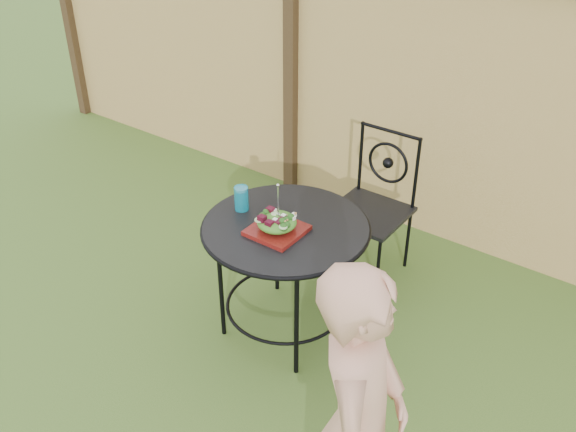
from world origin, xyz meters
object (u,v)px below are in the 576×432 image
at_px(patio_chair, 374,202).
at_px(patio_table, 286,246).
at_px(diner, 358,427).
at_px(salad_plate, 277,230).

bearing_deg(patio_chair, patio_table, -96.39).
height_order(patio_chair, diner, diner).
relative_size(patio_chair, diner, 0.66).
distance_m(patio_chair, salad_plate, 0.94).
height_order(patio_table, patio_chair, patio_chair).
distance_m(patio_chair, diner, 1.98).
relative_size(patio_table, salad_plate, 3.42).
bearing_deg(salad_plate, patio_chair, 84.37).
xyz_separation_m(patio_table, patio_chair, (0.09, 0.82, -0.08)).
height_order(diner, salad_plate, diner).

